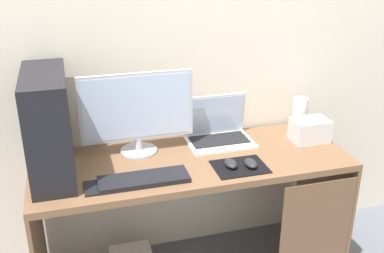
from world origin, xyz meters
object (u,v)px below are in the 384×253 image
at_px(pc_tower, 49,126).
at_px(cell_phone, 92,188).
at_px(projector, 310,130).
at_px(mouse_left, 231,164).
at_px(laptop, 218,132).
at_px(keyboard, 144,179).
at_px(monitor, 137,112).
at_px(mouse_right, 251,163).
at_px(speaker, 300,114).

height_order(pc_tower, cell_phone, pc_tower).
height_order(projector, cell_phone, projector).
bearing_deg(mouse_left, laptop, 82.29).
bearing_deg(projector, pc_tower, -179.84).
relative_size(laptop, keyboard, 0.85).
xyz_separation_m(monitor, keyboard, (-0.03, -0.31, -0.22)).
height_order(keyboard, mouse_right, mouse_right).
bearing_deg(monitor, mouse_right, -32.28).
bearing_deg(cell_phone, speaker, 16.54).
bearing_deg(keyboard, mouse_right, -0.54).
bearing_deg(mouse_left, speaker, 31.75).
xyz_separation_m(monitor, projector, (0.93, -0.11, -0.16)).
distance_m(monitor, mouse_right, 0.62).
height_order(speaker, cell_phone, speaker).
bearing_deg(projector, keyboard, -168.34).
relative_size(pc_tower, monitor, 0.86).
xyz_separation_m(laptop, keyboard, (-0.48, -0.34, -0.04)).
xyz_separation_m(laptop, projector, (0.48, -0.14, 0.01)).
height_order(monitor, projector, monitor).
height_order(pc_tower, laptop, pc_tower).
xyz_separation_m(speaker, cell_phone, (-1.22, -0.36, -0.09)).
height_order(pc_tower, monitor, pc_tower).
xyz_separation_m(monitor, cell_phone, (-0.27, -0.31, -0.22)).
relative_size(projector, keyboard, 0.48).
relative_size(laptop, mouse_right, 3.70).
bearing_deg(mouse_right, keyboard, 179.46).
xyz_separation_m(pc_tower, speaker, (1.38, 0.16, -0.15)).
bearing_deg(laptop, projector, -16.00).
bearing_deg(mouse_left, pc_tower, 168.13).
bearing_deg(monitor, mouse_left, -35.70).
relative_size(speaker, keyboard, 0.46).
height_order(monitor, cell_phone, monitor).
bearing_deg(keyboard, pc_tower, 153.81).
bearing_deg(keyboard, speaker, 20.04).
distance_m(speaker, mouse_right, 0.59).
bearing_deg(speaker, pc_tower, -173.23).
bearing_deg(mouse_left, cell_phone, -177.98).
bearing_deg(mouse_right, projector, 25.23).
distance_m(pc_tower, cell_phone, 0.35).
distance_m(laptop, mouse_right, 0.35).
xyz_separation_m(monitor, mouse_right, (0.50, -0.32, -0.21)).
relative_size(pc_tower, mouse_right, 5.20).
bearing_deg(projector, mouse_left, -161.28).
height_order(mouse_left, cell_phone, mouse_left).
bearing_deg(mouse_right, speaker, 38.80).
xyz_separation_m(monitor, laptop, (0.45, 0.03, -0.18)).
relative_size(speaker, mouse_left, 1.99).
bearing_deg(mouse_right, mouse_left, 165.26).
distance_m(pc_tower, projector, 1.37).
xyz_separation_m(mouse_left, cell_phone, (-0.67, -0.02, -0.02)).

